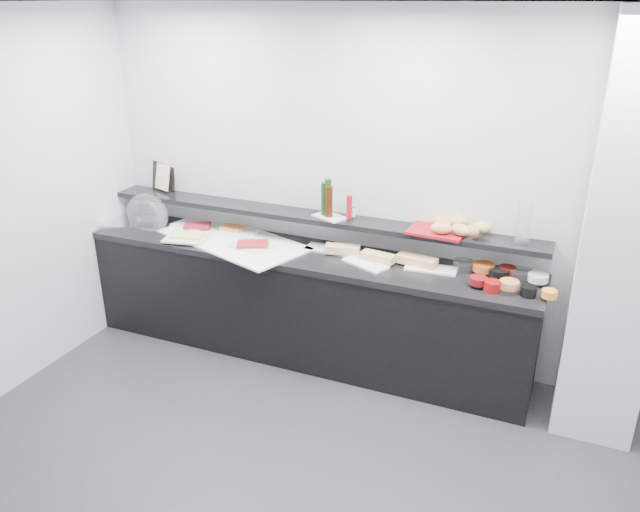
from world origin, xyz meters
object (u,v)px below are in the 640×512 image
at_px(condiment_tray, 330,217).
at_px(carafe, 524,224).
at_px(sandwich_plate_mid, 365,264).
at_px(bread_tray, 437,231).
at_px(cloche_base, 134,223).
at_px(framed_print, 164,175).

relative_size(condiment_tray, carafe, 0.85).
bearing_deg(condiment_tray, carafe, 22.96).
bearing_deg(sandwich_plate_mid, bread_tray, 47.68).
relative_size(bread_tray, carafe, 1.33).
relative_size(cloche_base, carafe, 1.59).
xyz_separation_m(sandwich_plate_mid, carafe, (1.06, 0.20, 0.39)).
xyz_separation_m(sandwich_plate_mid, condiment_tray, (-0.37, 0.21, 0.25)).
height_order(sandwich_plate_mid, bread_tray, bread_tray).
relative_size(sandwich_plate_mid, framed_print, 1.35).
relative_size(sandwich_plate_mid, condiment_tray, 1.37).
bearing_deg(framed_print, cloche_base, -114.01).
height_order(sandwich_plate_mid, carafe, carafe).
height_order(condiment_tray, carafe, carafe).
bearing_deg(carafe, cloche_base, -176.84).
bearing_deg(cloche_base, condiment_tray, -13.35).
distance_m(framed_print, carafe, 3.06).
bearing_deg(condiment_tray, bread_tray, 22.79).
height_order(cloche_base, framed_print, framed_print).
xyz_separation_m(condiment_tray, carafe, (1.43, -0.01, 0.14)).
bearing_deg(sandwich_plate_mid, cloche_base, -156.76).
distance_m(cloche_base, bread_tray, 2.60).
bearing_deg(carafe, framed_print, 177.46).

